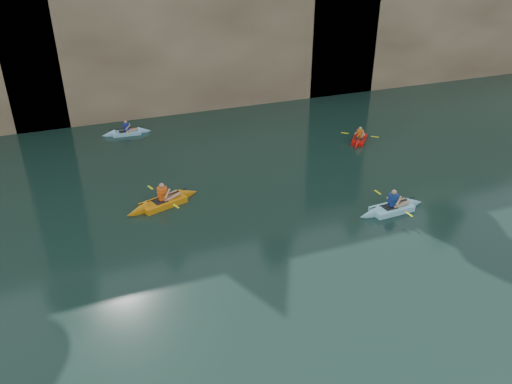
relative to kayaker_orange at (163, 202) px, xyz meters
name	(u,v)px	position (x,y,z in m)	size (l,w,h in m)	color
ground	(366,338)	(3.84, -9.94, -0.16)	(160.00, 160.00, 0.00)	black
cliff_slab_center	(205,17)	(5.84, 12.66, 5.54)	(24.00, 2.40, 11.40)	tan
cliff_slab_east	(459,12)	(25.84, 12.66, 4.76)	(26.00, 2.40, 9.84)	tan
sea_cave_center	(117,94)	(-0.16, 12.01, 1.44)	(3.50, 1.00, 3.20)	black
sea_cave_east	(321,63)	(13.84, 12.01, 2.09)	(5.00, 1.00, 4.50)	black
kayaker_orange	(163,202)	(0.00, 0.00, 0.00)	(3.53, 2.47, 1.32)	orange
kayaker_ltblue_near	(392,208)	(8.85, -4.02, -0.01)	(3.24, 2.49, 1.27)	#95E2FA
kayaker_red_far	(359,139)	(11.79, 3.28, -0.03)	(2.36, 2.57, 1.04)	red
kayaker_ltblue_mid	(127,132)	(-0.21, 9.06, -0.03)	(2.83, 2.13, 1.06)	#8FC5EF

